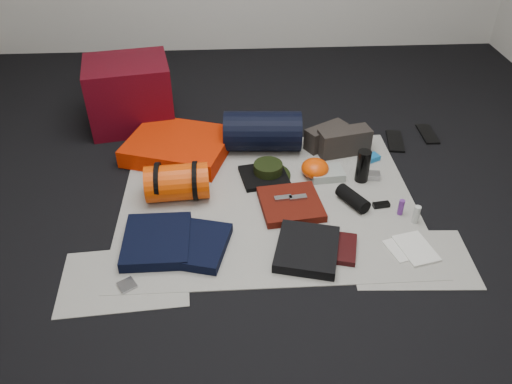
{
  "coord_description": "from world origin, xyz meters",
  "views": [
    {
      "loc": [
        -0.19,
        -2.17,
        1.7
      ],
      "look_at": [
        -0.07,
        -0.06,
        0.1
      ],
      "focal_mm": 35.0,
      "sensor_mm": 36.0,
      "label": 1
    }
  ],
  "objects": [
    {
      "name": "energy_bar_a",
      "position": [
        0.08,
        -0.06,
        0.06
      ],
      "size": [
        0.1,
        0.05,
        0.01
      ],
      "primitive_type": "cube",
      "rotation": [
        0.0,
        0.0,
        0.14
      ],
      "color": "#A2A2A7",
      "rests_on": "red_shirt"
    },
    {
      "name": "newspaper_sheet_front_left",
      "position": [
        -0.7,
        -0.55,
        0.0
      ],
      "size": [
        0.61,
        0.44,
        0.0
      ],
      "primitive_type": "cube",
      "rotation": [
        0.0,
        0.0,
        0.07
      ],
      "color": "#B7B5A9",
      "rests_on": "floor"
    },
    {
      "name": "trousers_navy_b",
      "position": [
        -0.38,
        -0.37,
        0.03
      ],
      "size": [
        0.36,
        0.39,
        0.05
      ],
      "primitive_type": "cube",
      "rotation": [
        0.0,
        0.0,
        -0.26
      ],
      "color": "black",
      "rests_on": "newspaper_mat"
    },
    {
      "name": "red_cabinet",
      "position": [
        -0.85,
        0.92,
        0.22
      ],
      "size": [
        0.6,
        0.53,
        0.44
      ],
      "primitive_type": "cube",
      "rotation": [
        0.0,
        0.0,
        0.18
      ],
      "color": "#4B050F",
      "rests_on": "floor"
    },
    {
      "name": "toiletry_purple",
      "position": [
        0.69,
        -0.17,
        0.05
      ],
      "size": [
        0.04,
        0.04,
        0.09
      ],
      "primitive_type": "cylinder",
      "rotation": [
        0.0,
        0.0,
        0.31
      ],
      "color": "#5A267B",
      "rests_on": "newspaper_mat"
    },
    {
      "name": "sleeping_pad",
      "position": [
        -0.52,
        0.5,
        0.06
      ],
      "size": [
        0.72,
        0.65,
        0.11
      ],
      "primitive_type": "cube",
      "rotation": [
        0.0,
        0.0,
        -0.32
      ],
      "color": "red",
      "rests_on": "newspaper_mat"
    },
    {
      "name": "trousers_navy_a",
      "position": [
        -0.57,
        -0.34,
        0.03
      ],
      "size": [
        0.32,
        0.37,
        0.06
      ],
      "primitive_type": "cube",
      "rotation": [
        0.0,
        0.0,
        0.01
      ],
      "color": "black",
      "rests_on": "newspaper_mat"
    },
    {
      "name": "hiking_boot_left",
      "position": [
        0.41,
        0.54,
        0.08
      ],
      "size": [
        0.29,
        0.23,
        0.14
      ],
      "primitive_type": "cube",
      "rotation": [
        0.0,
        0.0,
        0.54
      ],
      "color": "#2D2723",
      "rests_on": "newspaper_mat"
    },
    {
      "name": "hiking_boot_right",
      "position": [
        0.51,
        0.45,
        0.09
      ],
      "size": [
        0.34,
        0.19,
        0.16
      ],
      "primitive_type": "cube",
      "rotation": [
        0.0,
        0.0,
        0.22
      ],
      "color": "#2D2723",
      "rests_on": "newspaper_mat"
    },
    {
      "name": "paperback_book",
      "position": [
        0.33,
        -0.43,
        0.02
      ],
      "size": [
        0.18,
        0.24,
        0.03
      ],
      "primitive_type": "cube",
      "rotation": [
        0.0,
        0.0,
        -0.26
      ],
      "color": "black",
      "rests_on": "newspaper_mat"
    },
    {
      "name": "map_booklet",
      "position": [
        0.69,
        -0.44,
        0.01
      ],
      "size": [
        0.2,
        0.25,
        0.01
      ],
      "primitive_type": "cube",
      "rotation": [
        0.0,
        0.0,
        0.23
      ],
      "color": "silver",
      "rests_on": "newspaper_mat"
    },
    {
      "name": "energy_bar_b",
      "position": [
        0.16,
        -0.06,
        0.06
      ],
      "size": [
        0.1,
        0.05,
        0.01
      ],
      "primitive_type": "cube",
      "rotation": [
        0.0,
        0.0,
        0.14
      ],
      "color": "#A2A2A7",
      "rests_on": "red_shirt"
    },
    {
      "name": "water_bottle",
      "position": [
        0.55,
        0.15,
        0.1
      ],
      "size": [
        0.1,
        0.1,
        0.19
      ],
      "primitive_type": "cylinder",
      "rotation": [
        0.0,
        0.0,
        -0.36
      ],
      "color": "black",
      "rests_on": "newspaper_mat"
    },
    {
      "name": "flip_flop_left",
      "position": [
        0.88,
        0.56,
        0.01
      ],
      "size": [
        0.14,
        0.27,
        0.01
      ],
      "primitive_type": "cube",
      "rotation": [
        0.0,
        0.0,
        -0.17
      ],
      "color": "black",
      "rests_on": "floor"
    },
    {
      "name": "boonie_brim",
      "position": [
        0.02,
        0.23,
        0.01
      ],
      "size": [
        0.32,
        0.32,
        0.01
      ],
      "primitive_type": "cylinder",
      "rotation": [
        0.0,
        0.0,
        0.2
      ],
      "color": "black",
      "rests_on": "newspaper_mat"
    },
    {
      "name": "newspaper_sheet_front_right",
      "position": [
        0.65,
        -0.5,
        0.0
      ],
      "size": [
        0.6,
        0.43,
        0.0
      ],
      "primitive_type": "cube",
      "rotation": [
        0.0,
        0.0,
        -0.05
      ],
      "color": "#B7B5A9",
      "rests_on": "floor"
    },
    {
      "name": "sunglasses",
      "position": [
        0.61,
        -0.1,
        0.02
      ],
      "size": [
        0.1,
        0.05,
        0.02
      ],
      "primitive_type": "cube",
      "rotation": [
        0.0,
        0.0,
        0.14
      ],
      "color": "black",
      "rests_on": "newspaper_mat"
    },
    {
      "name": "first_aid_pouch",
      "position": [
        0.36,
        0.19,
        0.03
      ],
      "size": [
        0.2,
        0.16,
        0.05
      ],
      "primitive_type": "cube",
      "rotation": [
        0.0,
        0.0,
        0.08
      ],
      "color": "gray",
      "rests_on": "newspaper_mat"
    },
    {
      "name": "newspaper_mat",
      "position": [
        0.0,
        0.0,
        0.0
      ],
      "size": [
        1.6,
        1.3,
        0.01
      ],
      "primitive_type": "cube",
      "color": "#B7B5A9",
      "rests_on": "floor"
    },
    {
      "name": "flip_flop_right",
      "position": [
        1.12,
        0.64,
        0.01
      ],
      "size": [
        0.1,
        0.25,
        0.01
      ],
      "primitive_type": "cube",
      "rotation": [
        0.0,
        0.0,
        -0.02
      ],
      "color": "black",
      "rests_on": "floor"
    },
    {
      "name": "compact_camera",
      "position": [
        0.62,
        0.16,
        0.03
      ],
      "size": [
        0.1,
        0.07,
        0.04
      ],
      "primitive_type": "cube",
      "rotation": [
        0.0,
        0.0,
        -0.16
      ],
      "color": "#A2A2A7",
      "rests_on": "newspaper_mat"
    },
    {
      "name": "stuff_sack",
      "position": [
        -0.49,
        0.05,
        0.11
      ],
      "size": [
        0.36,
        0.23,
        0.2
      ],
      "primitive_type": "cylinder",
      "rotation": [
        0.0,
        1.57,
        0.07
      ],
      "color": "#D73D03",
      "rests_on": "newspaper_mat"
    },
    {
      "name": "map_printout",
      "position": [
        0.62,
        -0.44,
        0.01
      ],
      "size": [
        0.17,
        0.19,
        0.01
      ],
      "primitive_type": "cube",
      "rotation": [
        0.0,
        0.0,
        0.29
      ],
      "color": "silver",
      "rests_on": "newspaper_mat"
    },
    {
      "name": "red_shirt",
      "position": [
        0.12,
        -0.08,
        0.03
      ],
      "size": [
        0.35,
        0.35,
        0.04
      ],
      "primitive_type": "cube",
      "rotation": [
        0.0,
        0.0,
        0.12
      ],
      "color": "#4C1008",
      "rests_on": "newspaper_mat"
    },
    {
      "name": "speaker",
      "position": [
        0.46,
        -0.07,
        0.04
      ],
      "size": [
        0.17,
        0.21,
        0.08
      ],
      "primitive_type": "cylinder",
      "rotation": [
        1.57,
        0.0,
        0.52
      ],
      "color": "black",
      "rests_on": "newspaper_mat"
    },
    {
      "name": "floor",
      "position": [
        0.0,
        0.0,
        -0.01
      ],
      "size": [
        4.5,
        4.5,
        0.02
      ],
      "primitive_type": "cube",
      "color": "black",
      "rests_on": "ground"
    },
    {
      "name": "boonie_crown",
      "position": [
        0.02,
        0.23,
        0.05
      ],
      "size": [
        0.17,
        0.17,
        0.08
      ],
      "primitive_type": "cylinder",
      "color": "black",
      "rests_on": "boonie_brim"
    },
    {
      "name": "orange_stuff_sack",
      "position": [
        0.29,
        0.21,
        0.06
      ],
      "size": [
        0.18,
        0.18,
        0.11
      ],
      "primitive_type": "ellipsoid",
      "rotation": [
        0.0,
        0.0,
        0.15
      ],
      "color": "#D73D03",
      "rests_on": "newspaper_mat"
    },
    {
      "name": "key_cluster",
      "position": [
        -0.68,
        -0.6,
        0.01
      ],
      "size": [
        0.1,
        0.1,
        0.01
      ],
      "primitive_type": "cube",
      "rotation": [
        0.0,
        0.0,
        0.56
      ],
      "color": "#A2A2A7",
      "rests_on": "newspaper_mat"
    },
    {
      "name": "sack_strap_right",
      "position": [
        -0.39,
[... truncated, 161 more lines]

